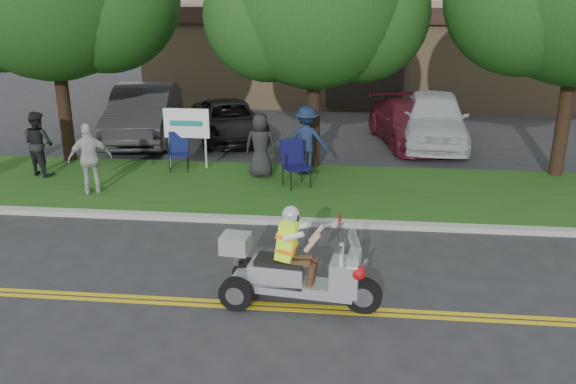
# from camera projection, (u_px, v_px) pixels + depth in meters

# --- Properties ---
(ground) EXTENTS (120.00, 120.00, 0.00)m
(ground) POSITION_uv_depth(u_px,v_px,m) (256.00, 291.00, 10.41)
(ground) COLOR #28282B
(ground) RESTS_ON ground
(centerline_near) EXTENTS (60.00, 0.10, 0.01)m
(centerline_near) POSITION_uv_depth(u_px,v_px,m) (251.00, 308.00, 9.87)
(centerline_near) COLOR gold
(centerline_near) RESTS_ON ground
(centerline_far) EXTENTS (60.00, 0.10, 0.01)m
(centerline_far) POSITION_uv_depth(u_px,v_px,m) (252.00, 303.00, 10.02)
(centerline_far) COLOR gold
(centerline_far) RESTS_ON ground
(curb) EXTENTS (60.00, 0.25, 0.12)m
(curb) POSITION_uv_depth(u_px,v_px,m) (278.00, 221.00, 13.25)
(curb) COLOR #A8A89E
(curb) RESTS_ON ground
(grass_verge) EXTENTS (60.00, 4.00, 0.10)m
(grass_verge) POSITION_uv_depth(u_px,v_px,m) (288.00, 189.00, 15.27)
(grass_verge) COLOR #1C4B14
(grass_verge) RESTS_ON ground
(commercial_building) EXTENTS (18.00, 8.20, 4.00)m
(commercial_building) POSITION_uv_depth(u_px,v_px,m) (364.00, 50.00, 27.35)
(commercial_building) COLOR #9E7F5B
(commercial_building) RESTS_ON ground
(tree_mid) EXTENTS (5.88, 4.80, 7.05)m
(tree_mid) POSITION_uv_depth(u_px,v_px,m) (317.00, 3.00, 15.67)
(tree_mid) COLOR #332114
(tree_mid) RESTS_ON ground
(business_sign) EXTENTS (1.25, 0.06, 1.75)m
(business_sign) POSITION_uv_depth(u_px,v_px,m) (187.00, 127.00, 16.47)
(business_sign) COLOR silver
(business_sign) RESTS_ON ground
(trike_scooter) EXTENTS (2.63, 0.94, 1.72)m
(trike_scooter) POSITION_uv_depth(u_px,v_px,m) (293.00, 271.00, 9.78)
(trike_scooter) COLOR black
(trike_scooter) RESTS_ON ground
(lawn_chair_a) EXTENTS (0.63, 0.64, 1.01)m
(lawn_chair_a) POSITION_uv_depth(u_px,v_px,m) (179.00, 149.00, 16.53)
(lawn_chair_a) COLOR black
(lawn_chair_a) RESTS_ON grass_verge
(lawn_chair_b) EXTENTS (0.85, 0.86, 1.16)m
(lawn_chair_b) POSITION_uv_depth(u_px,v_px,m) (294.00, 160.00, 15.21)
(lawn_chair_b) COLOR black
(lawn_chair_b) RESTS_ON grass_verge
(spectator_adult_mid) EXTENTS (1.02, 0.92, 1.70)m
(spectator_adult_mid) POSITION_uv_depth(u_px,v_px,m) (39.00, 143.00, 15.97)
(spectator_adult_mid) COLOR black
(spectator_adult_mid) RESTS_ON grass_verge
(spectator_adult_right) EXTENTS (1.10, 0.81, 1.73)m
(spectator_adult_right) POSITION_uv_depth(u_px,v_px,m) (90.00, 159.00, 14.57)
(spectator_adult_right) COLOR beige
(spectator_adult_right) RESTS_ON grass_verge
(spectator_chair_a) EXTENTS (1.24, 0.79, 1.83)m
(spectator_chair_a) POSITION_uv_depth(u_px,v_px,m) (307.00, 140.00, 16.04)
(spectator_chair_a) COLOR #182545
(spectator_chair_a) RESTS_ON grass_verge
(spectator_chair_b) EXTENTS (0.83, 0.55, 1.68)m
(spectator_chair_b) POSITION_uv_depth(u_px,v_px,m) (261.00, 145.00, 15.82)
(spectator_chair_b) COLOR black
(spectator_chair_b) RESTS_ON grass_verge
(parked_car_far_left) EXTENTS (2.89, 5.20, 1.67)m
(parked_car_far_left) POSITION_uv_depth(u_px,v_px,m) (144.00, 114.00, 20.01)
(parked_car_far_left) COLOR silver
(parked_car_far_left) RESTS_ON ground
(parked_car_left) EXTENTS (2.63, 5.57, 1.76)m
(parked_car_left) POSITION_uv_depth(u_px,v_px,m) (144.00, 113.00, 19.95)
(parked_car_left) COLOR #29292B
(parked_car_left) RESTS_ON ground
(parked_car_mid) EXTENTS (3.49, 4.85, 1.23)m
(parked_car_mid) POSITION_uv_depth(u_px,v_px,m) (228.00, 120.00, 20.08)
(parked_car_mid) COLOR black
(parked_car_mid) RESTS_ON ground
(parked_car_right) EXTENTS (2.78, 4.81, 1.31)m
(parked_car_right) POSITION_uv_depth(u_px,v_px,m) (409.00, 123.00, 19.48)
(parked_car_right) COLOR #53131C
(parked_car_right) RESTS_ON ground
(parked_car_far_right) EXTENTS (2.31, 5.04, 1.67)m
(parked_car_far_right) POSITION_uv_depth(u_px,v_px,m) (434.00, 118.00, 19.36)
(parked_car_far_right) COLOR silver
(parked_car_far_right) RESTS_ON ground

